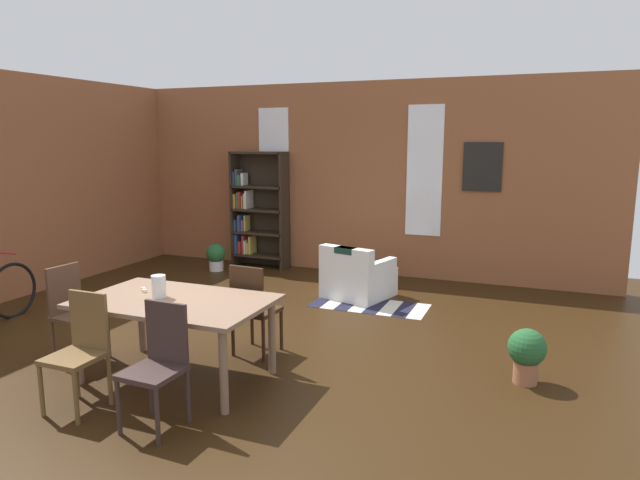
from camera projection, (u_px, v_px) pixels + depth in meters
ground_plane at (212, 357)px, 5.64m from camera, size 10.54×10.54×0.00m
back_wall_brick at (347, 179)px, 9.13m from camera, size 8.37×0.12×3.08m
window_pane_0 at (274, 168)px, 9.51m from camera, size 0.55×0.02×2.00m
window_pane_1 at (424, 171)px, 8.56m from camera, size 0.55×0.02×2.00m
dining_table at (175, 308)px, 5.04m from camera, size 1.71×1.05×0.75m
vase_on_table at (159, 286)px, 5.07m from camera, size 0.13×0.13×0.20m
tealight_candle_0 at (144, 291)px, 5.25m from camera, size 0.04×0.04×0.03m
tealight_candle_1 at (158, 292)px, 5.18m from camera, size 0.04×0.04×0.03m
tealight_candle_2 at (143, 289)px, 5.31m from camera, size 0.04×0.04×0.03m
dining_chair_head_left at (73, 310)px, 5.52m from camera, size 0.43×0.43×0.95m
dining_chair_near_right at (159, 361)px, 4.24m from camera, size 0.41×0.41×0.95m
dining_chair_near_left at (80, 347)px, 4.52m from camera, size 0.40×0.40×0.95m
dining_chair_far_right at (253, 307)px, 5.61m from camera, size 0.42×0.42×0.95m
bookshelf_tall at (256, 211)px, 9.56m from camera, size 0.98×0.33×1.97m
armchair_white at (357, 278)px, 7.75m from camera, size 0.98×0.98×0.75m
potted_plant_by_shelf at (216, 256)px, 9.33m from camera, size 0.32×0.32×0.46m
potted_plant_corner at (527, 352)px, 5.00m from camera, size 0.34×0.34×0.51m
striped_rug at (369, 305)px, 7.39m from camera, size 1.53×0.70×0.01m
framed_picture at (482, 167)px, 8.23m from camera, size 0.56×0.03×0.72m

